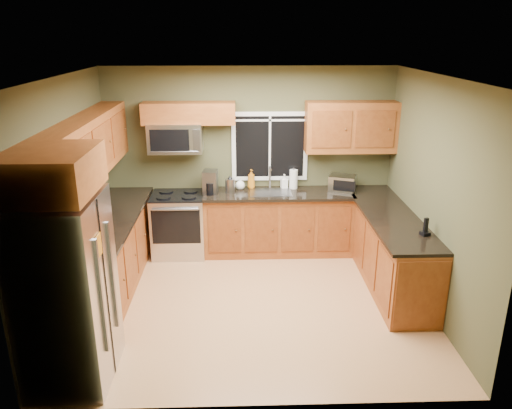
{
  "coord_description": "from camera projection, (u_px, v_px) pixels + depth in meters",
  "views": [
    {
      "loc": [
        -0.14,
        -5.4,
        3.15
      ],
      "look_at": [
        0.05,
        0.35,
        1.15
      ],
      "focal_mm": 35.0,
      "sensor_mm": 36.0,
      "label": 1
    }
  ],
  "objects": [
    {
      "name": "floor",
      "position": [
        253.0,
        302.0,
        6.14
      ],
      "size": [
        4.2,
        4.2,
        0.0
      ],
      "primitive_type": "plane",
      "color": "tan",
      "rests_on": "ground"
    },
    {
      "name": "ceiling",
      "position": [
        252.0,
        77.0,
        5.25
      ],
      "size": [
        4.2,
        4.2,
        0.0
      ],
      "primitive_type": "plane",
      "rotation": [
        3.14,
        0.0,
        0.0
      ],
      "color": "white",
      "rests_on": "back_wall"
    },
    {
      "name": "upper_cabinet_over_fridge",
      "position": [
        50.0,
        173.0,
        4.19
      ],
      "size": [
        0.72,
        0.9,
        0.38
      ],
      "primitive_type": "cube",
      "color": "brown",
      "rests_on": "left_wall"
    },
    {
      "name": "base_cabinets_back",
      "position": [
        278.0,
        223.0,
        7.42
      ],
      "size": [
        2.17,
        0.6,
        0.9
      ],
      "primitive_type": "cube",
      "color": "brown",
      "rests_on": "ground"
    },
    {
      "name": "coffee_maker",
      "position": [
        210.0,
        183.0,
        7.16
      ],
      "size": [
        0.22,
        0.29,
        0.33
      ],
      "color": "slate",
      "rests_on": "countertop_back"
    },
    {
      "name": "countertop_left",
      "position": [
        110.0,
        220.0,
        6.23
      ],
      "size": [
        0.65,
        2.65,
        0.04
      ],
      "primitive_type": "cube",
      "color": "black",
      "rests_on": "base_cabinets_left"
    },
    {
      "name": "refrigerator",
      "position": [
        67.0,
        292.0,
        4.56
      ],
      "size": [
        0.74,
        0.9,
        1.8
      ],
      "color": "#B7B7BC",
      "rests_on": "ground"
    },
    {
      "name": "paper_towel_roll",
      "position": [
        293.0,
        179.0,
        7.39
      ],
      "size": [
        0.14,
        0.14,
        0.31
      ],
      "color": "white",
      "rests_on": "countertop_back"
    },
    {
      "name": "soap_bottle_b",
      "position": [
        284.0,
        181.0,
        7.42
      ],
      "size": [
        0.11,
        0.11,
        0.21
      ],
      "primitive_type": "imported",
      "rotation": [
        0.0,
        0.0,
        0.2
      ],
      "color": "white",
      "rests_on": "countertop_back"
    },
    {
      "name": "upper_cabinets_back_left",
      "position": [
        189.0,
        113.0,
        6.98
      ],
      "size": [
        1.3,
        0.33,
        0.3
      ],
      "primitive_type": "cube",
      "color": "brown",
      "rests_on": "back_wall"
    },
    {
      "name": "base_cabinets_left",
      "position": [
        112.0,
        254.0,
        6.39
      ],
      "size": [
        0.6,
        2.65,
        0.9
      ],
      "primitive_type": "cube",
      "color": "brown",
      "rests_on": "ground"
    },
    {
      "name": "base_cabinets_peninsula",
      "position": [
        388.0,
        248.0,
        6.56
      ],
      "size": [
        0.6,
        2.52,
        0.9
      ],
      "color": "brown",
      "rests_on": "ground"
    },
    {
      "name": "range",
      "position": [
        179.0,
        224.0,
        7.34
      ],
      "size": [
        0.76,
        0.69,
        0.94
      ],
      "color": "#B7B7BC",
      "rests_on": "ground"
    },
    {
      "name": "sink",
      "position": [
        271.0,
        191.0,
        7.25
      ],
      "size": [
        0.6,
        0.42,
        0.36
      ],
      "color": "slate",
      "rests_on": "countertop_back"
    },
    {
      "name": "kettle",
      "position": [
        230.0,
        185.0,
        7.2
      ],
      "size": [
        0.17,
        0.17,
        0.25
      ],
      "color": "#B7B7BC",
      "rests_on": "countertop_back"
    },
    {
      "name": "front_wall",
      "position": [
        259.0,
        269.0,
        4.0
      ],
      "size": [
        4.2,
        0.0,
        4.2
      ],
      "primitive_type": "plane",
      "rotation": [
        -1.57,
        0.0,
        0.0
      ],
      "color": "#46462A",
      "rests_on": "ground"
    },
    {
      "name": "right_wall",
      "position": [
        434.0,
        196.0,
        5.76
      ],
      "size": [
        0.0,
        3.6,
        3.6
      ],
      "primitive_type": "plane",
      "rotation": [
        1.57,
        0.0,
        -1.57
      ],
      "color": "#46462A",
      "rests_on": "ground"
    },
    {
      "name": "cordless_phone",
      "position": [
        425.0,
        230.0,
        5.7
      ],
      "size": [
        0.12,
        0.12,
        0.21
      ],
      "color": "black",
      "rests_on": "countertop_peninsula"
    },
    {
      "name": "countertop_peninsula",
      "position": [
        389.0,
        215.0,
        6.41
      ],
      "size": [
        0.65,
        2.5,
        0.04
      ],
      "primitive_type": "cube",
      "color": "black",
      "rests_on": "base_cabinets_peninsula"
    },
    {
      "name": "upper_cabinets_left",
      "position": [
        89.0,
        146.0,
        5.92
      ],
      "size": [
        0.33,
        2.65,
        0.72
      ],
      "primitive_type": "cube",
      "color": "brown",
      "rests_on": "left_wall"
    },
    {
      "name": "soap_bottle_c",
      "position": [
        240.0,
        183.0,
        7.36
      ],
      "size": [
        0.17,
        0.17,
        0.18
      ],
      "primitive_type": "imported",
      "rotation": [
        0.0,
        0.0,
        0.28
      ],
      "color": "white",
      "rests_on": "countertop_back"
    },
    {
      "name": "left_wall",
      "position": [
        67.0,
        200.0,
        5.63
      ],
      "size": [
        0.0,
        3.6,
        3.6
      ],
      "primitive_type": "plane",
      "rotation": [
        1.57,
        0.0,
        1.57
      ],
      "color": "#46462A",
      "rests_on": "ground"
    },
    {
      "name": "upper_cabinets_back_right",
      "position": [
        351.0,
        127.0,
        7.12
      ],
      "size": [
        1.3,
        0.33,
        0.72
      ],
      "primitive_type": "cube",
      "color": "brown",
      "rests_on": "back_wall"
    },
    {
      "name": "microwave",
      "position": [
        176.0,
        138.0,
        7.06
      ],
      "size": [
        0.76,
        0.41,
        0.42
      ],
      "color": "#B7B7BC",
      "rests_on": "back_wall"
    },
    {
      "name": "window",
      "position": [
        270.0,
        146.0,
        7.32
      ],
      "size": [
        1.12,
        0.03,
        1.02
      ],
      "color": "white",
      "rests_on": "back_wall"
    },
    {
      "name": "countertop_back",
      "position": [
        279.0,
        194.0,
        7.24
      ],
      "size": [
        2.17,
        0.65,
        0.04
      ],
      "primitive_type": "cube",
      "color": "black",
      "rests_on": "base_cabinets_back"
    },
    {
      "name": "soap_bottle_a",
      "position": [
        251.0,
        179.0,
        7.39
      ],
      "size": [
        0.14,
        0.15,
        0.29
      ],
      "primitive_type": "imported",
      "rotation": [
        0.0,
        0.0,
        0.39
      ],
      "color": "#C16D12",
      "rests_on": "countertop_back"
    },
    {
      "name": "back_wall",
      "position": [
        249.0,
        160.0,
        7.4
      ],
      "size": [
        4.2,
        0.0,
        4.2
      ],
      "primitive_type": "plane",
      "rotation": [
        1.57,
        0.0,
        0.0
      ],
      "color": "#46462A",
      "rests_on": "ground"
    },
    {
      "name": "toaster_oven",
      "position": [
        342.0,
        183.0,
        7.28
      ],
      "size": [
        0.44,
        0.4,
        0.23
      ],
      "color": "#B7B7BC",
      "rests_on": "countertop_back"
    }
  ]
}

